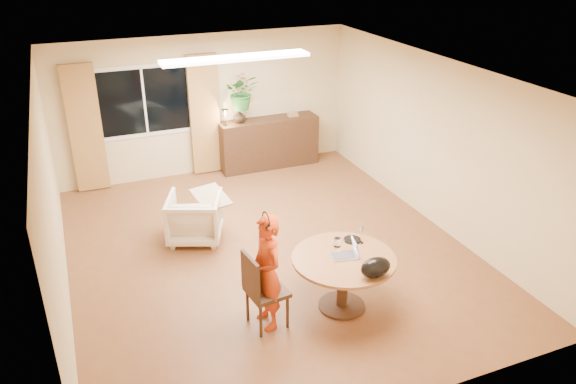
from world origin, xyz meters
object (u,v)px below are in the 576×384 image
object	(u,v)px
dining_table	(343,268)
armchair	(195,218)
sideboard	(269,143)
dining_chair	(267,289)
child	(267,272)

from	to	relation	value
dining_table	armchair	distance (m)	2.67
armchair	sideboard	world-z (taller)	sideboard
sideboard	armchair	bearing A→B (deg)	-131.60
dining_chair	armchair	distance (m)	2.33
child	sideboard	world-z (taller)	child
dining_chair	sideboard	bearing A→B (deg)	62.26
dining_chair	sideboard	xyz separation A→B (m)	(1.74, 4.60, -0.01)
dining_table	sideboard	size ratio (longest dim) A/B	0.65
child	armchair	xyz separation A→B (m)	(-0.30, 2.30, -0.35)
dining_table	dining_chair	distance (m)	0.97
armchair	child	bearing A→B (deg)	119.54
dining_chair	child	world-z (taller)	child
dining_chair	armchair	bearing A→B (deg)	90.24
dining_table	child	bearing A→B (deg)	177.23
dining_table	sideboard	xyz separation A→B (m)	(0.77, 4.63, -0.08)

